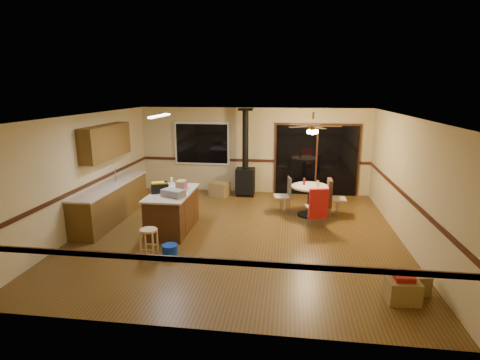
% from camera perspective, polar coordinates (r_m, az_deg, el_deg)
% --- Properties ---
extents(floor, '(7.00, 7.00, 0.00)m').
position_cam_1_polar(floor, '(8.47, -0.27, -8.06)').
color(floor, brown).
rests_on(floor, ground).
extents(ceiling, '(7.00, 7.00, 0.00)m').
position_cam_1_polar(ceiling, '(7.89, -0.29, 9.77)').
color(ceiling, silver).
rests_on(ceiling, ground).
extents(wall_back, '(7.00, 0.00, 7.00)m').
position_cam_1_polar(wall_back, '(11.49, 2.08, 4.48)').
color(wall_back, tan).
rests_on(wall_back, ground).
extents(wall_front, '(7.00, 0.00, 7.00)m').
position_cam_1_polar(wall_front, '(4.79, -5.99, -8.96)').
color(wall_front, tan).
rests_on(wall_front, ground).
extents(wall_left, '(0.00, 7.00, 7.00)m').
position_cam_1_polar(wall_left, '(9.22, -22.38, 1.14)').
color(wall_left, tan).
rests_on(wall_left, ground).
extents(wall_right, '(0.00, 7.00, 7.00)m').
position_cam_1_polar(wall_right, '(8.37, 24.19, -0.22)').
color(wall_right, tan).
rests_on(wall_right, ground).
extents(chair_rail, '(7.00, 7.00, 0.08)m').
position_cam_1_polar(chair_rail, '(8.15, -0.27, -1.52)').
color(chair_rail, '#35180D').
rests_on(chair_rail, ground).
extents(window, '(1.72, 0.10, 1.32)m').
position_cam_1_polar(window, '(11.67, -5.81, 5.55)').
color(window, black).
rests_on(window, ground).
extents(sliding_door, '(2.52, 0.10, 2.10)m').
position_cam_1_polar(sliding_door, '(11.47, 11.55, 2.92)').
color(sliding_door, black).
rests_on(sliding_door, ground).
extents(lower_cabinets, '(0.60, 3.00, 0.86)m').
position_cam_1_polar(lower_cabinets, '(9.71, -18.94, -3.27)').
color(lower_cabinets, brown).
rests_on(lower_cabinets, ground).
extents(countertop, '(0.64, 3.04, 0.04)m').
position_cam_1_polar(countertop, '(9.60, -19.14, -0.70)').
color(countertop, '#C3AF97').
rests_on(countertop, lower_cabinets).
extents(upper_cabinets, '(0.35, 2.00, 0.80)m').
position_cam_1_polar(upper_cabinets, '(9.64, -19.76, 5.51)').
color(upper_cabinets, brown).
rests_on(upper_cabinets, ground).
extents(kitchen_island, '(0.88, 1.68, 0.90)m').
position_cam_1_polar(kitchen_island, '(8.64, -10.21, -4.66)').
color(kitchen_island, '#452511').
rests_on(kitchen_island, ground).
extents(wood_stove, '(0.55, 0.50, 2.52)m').
position_cam_1_polar(wood_stove, '(11.18, 0.82, 1.25)').
color(wood_stove, black).
rests_on(wood_stove, ground).
extents(ceiling_fan, '(0.24, 0.24, 0.55)m').
position_cam_1_polar(ceiling_fan, '(9.28, 11.03, 7.71)').
color(ceiling_fan, brown).
rests_on(ceiling_fan, ceiling).
extents(fluorescent_strip, '(0.10, 1.20, 0.04)m').
position_cam_1_polar(fluorescent_strip, '(8.61, -12.14, 9.53)').
color(fluorescent_strip, white).
rests_on(fluorescent_strip, ceiling).
extents(toolbox_grey, '(0.56, 0.45, 0.15)m').
position_cam_1_polar(toolbox_grey, '(8.12, -10.13, -1.98)').
color(toolbox_grey, slate).
rests_on(toolbox_grey, kitchen_island).
extents(toolbox_black, '(0.43, 0.33, 0.21)m').
position_cam_1_polar(toolbox_black, '(8.48, -12.11, -1.20)').
color(toolbox_black, black).
rests_on(toolbox_black, kitchen_island).
extents(toolbox_yellow_lid, '(0.40, 0.30, 0.03)m').
position_cam_1_polar(toolbox_yellow_lid, '(8.45, -12.15, -0.42)').
color(toolbox_yellow_lid, gold).
rests_on(toolbox_yellow_lid, toolbox_black).
extents(box_on_island, '(0.21, 0.28, 0.19)m').
position_cam_1_polar(box_on_island, '(8.74, -8.93, -0.69)').
color(box_on_island, olive).
rests_on(box_on_island, kitchen_island).
extents(bottle_dark, '(0.09, 0.09, 0.27)m').
position_cam_1_polar(bottle_dark, '(8.44, -11.19, -1.03)').
color(bottle_dark, black).
rests_on(bottle_dark, kitchen_island).
extents(bottle_pink, '(0.09, 0.09, 0.22)m').
position_cam_1_polar(bottle_pink, '(8.52, -8.30, -0.91)').
color(bottle_pink, '#D84C8C').
rests_on(bottle_pink, kitchen_island).
extents(bottle_white, '(0.07, 0.07, 0.18)m').
position_cam_1_polar(bottle_white, '(9.11, -10.38, -0.19)').
color(bottle_white, white).
rests_on(bottle_white, kitchen_island).
extents(bar_stool, '(0.43, 0.43, 0.59)m').
position_cam_1_polar(bar_stool, '(7.38, -13.69, -9.41)').
color(bar_stool, tan).
rests_on(bar_stool, floor).
extents(blue_bucket, '(0.40, 0.40, 0.25)m').
position_cam_1_polar(blue_bucket, '(7.41, -10.62, -10.58)').
color(blue_bucket, '#0C31AD').
rests_on(blue_bucket, floor).
extents(dining_table, '(0.94, 0.94, 0.78)m').
position_cam_1_polar(dining_table, '(9.59, 10.57, -2.31)').
color(dining_table, black).
rests_on(dining_table, ground).
extents(glass_red, '(0.08, 0.08, 0.18)m').
position_cam_1_polar(glass_red, '(9.60, 9.74, -0.20)').
color(glass_red, '#590C14').
rests_on(glass_red, dining_table).
extents(glass_cream, '(0.08, 0.08, 0.15)m').
position_cam_1_polar(glass_cream, '(9.47, 11.76, -0.56)').
color(glass_cream, beige).
rests_on(glass_cream, dining_table).
extents(chair_left, '(0.47, 0.47, 0.51)m').
position_cam_1_polar(chair_left, '(9.68, 7.03, -1.70)').
color(chair_left, tan).
rests_on(chair_left, ground).
extents(chair_near, '(0.52, 0.55, 0.70)m').
position_cam_1_polar(chair_near, '(8.75, 11.83, -3.51)').
color(chair_near, tan).
rests_on(chair_near, ground).
extents(chair_right, '(0.46, 0.44, 0.70)m').
position_cam_1_polar(chair_right, '(9.67, 13.64, -1.95)').
color(chair_right, tan).
rests_on(chair_right, ground).
extents(box_under_window, '(0.63, 0.56, 0.42)m').
position_cam_1_polar(box_under_window, '(11.25, -3.14, -1.40)').
color(box_under_window, olive).
rests_on(box_under_window, floor).
extents(box_corner_a, '(0.49, 0.42, 0.35)m').
position_cam_1_polar(box_corner_a, '(6.39, 23.51, -15.17)').
color(box_corner_a, olive).
rests_on(box_corner_a, floor).
extents(box_corner_b, '(0.46, 0.42, 0.32)m').
position_cam_1_polar(box_corner_b, '(6.72, 25.03, -14.04)').
color(box_corner_b, olive).
rests_on(box_corner_b, floor).
extents(box_small_red, '(0.29, 0.25, 0.08)m').
position_cam_1_polar(box_small_red, '(6.30, 23.70, -13.45)').
color(box_small_red, maroon).
rests_on(box_small_red, box_corner_a).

